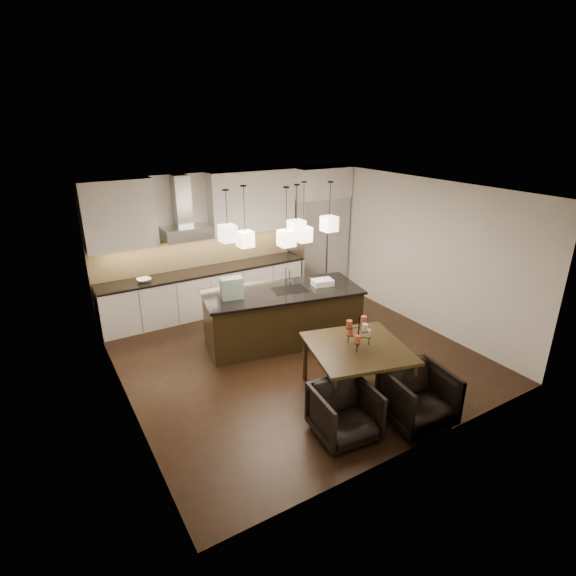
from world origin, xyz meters
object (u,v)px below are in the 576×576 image
dining_table (356,371)px  armchair_right (418,397)px  island_body (282,317)px  refrigerator (318,245)px  armchair_left (345,413)px

dining_table → armchair_right: 0.95m
armchair_right → island_body: bearing=105.4°
refrigerator → dining_table: refrigerator is taller
island_body → dining_table: 2.02m
dining_table → armchair_left: (-0.70, -0.64, -0.05)m
island_body → armchair_left: bearing=-92.1°
island_body → armchair_left: size_ratio=3.48×
refrigerator → island_body: refrigerator is taller
armchair_left → dining_table: bearing=49.0°
refrigerator → armchair_left: 5.28m
dining_table → armchair_right: dining_table is taller
refrigerator → dining_table: bearing=-116.9°
island_body → armchair_left: island_body is taller
armchair_right → refrigerator: bearing=79.0°
dining_table → refrigerator: bearing=77.5°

